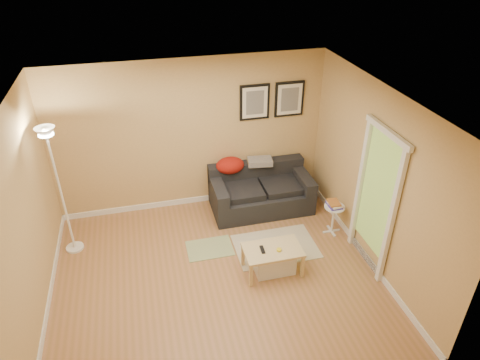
% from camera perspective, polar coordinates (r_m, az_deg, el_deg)
% --- Properties ---
extents(floor, '(4.50, 4.50, 0.00)m').
position_cam_1_polar(floor, '(6.23, -3.08, -12.93)').
color(floor, '#A46E46').
rests_on(floor, ground).
extents(ceiling, '(4.50, 4.50, 0.00)m').
position_cam_1_polar(ceiling, '(4.80, -3.95, 9.95)').
color(ceiling, white).
rests_on(ceiling, wall_back).
extents(wall_back, '(4.50, 0.00, 4.50)m').
position_cam_1_polar(wall_back, '(7.14, -6.58, 5.80)').
color(wall_back, tan).
rests_on(wall_back, ground).
extents(wall_front, '(4.50, 0.00, 4.50)m').
position_cam_1_polar(wall_front, '(3.95, 2.49, -18.98)').
color(wall_front, tan).
rests_on(wall_front, ground).
extents(wall_left, '(0.00, 4.00, 4.00)m').
position_cam_1_polar(wall_left, '(5.55, -26.99, -5.85)').
color(wall_left, tan).
rests_on(wall_left, ground).
extents(wall_right, '(0.00, 4.00, 4.00)m').
position_cam_1_polar(wall_right, '(6.15, 17.56, 0.02)').
color(wall_right, tan).
rests_on(wall_right, ground).
extents(baseboard_back, '(4.50, 0.02, 0.10)m').
position_cam_1_polar(baseboard_back, '(7.74, -6.02, -2.61)').
color(baseboard_back, white).
rests_on(baseboard_back, ground).
extents(baseboard_left, '(0.02, 4.00, 0.10)m').
position_cam_1_polar(baseboard_left, '(6.32, -24.15, -14.98)').
color(baseboard_left, white).
rests_on(baseboard_left, ground).
extents(baseboard_right, '(0.02, 4.00, 0.10)m').
position_cam_1_polar(baseboard_right, '(6.85, 15.84, -8.98)').
color(baseboard_right, white).
rests_on(baseboard_right, ground).
extents(sofa, '(1.70, 0.90, 0.75)m').
position_cam_1_polar(sofa, '(7.38, 2.84, -1.30)').
color(sofa, black).
rests_on(sofa, ground).
extents(red_throw, '(0.48, 0.36, 0.28)m').
position_cam_1_polar(red_throw, '(7.30, -1.32, 1.96)').
color(red_throw, '#9D1E0E').
rests_on(red_throw, sofa).
extents(plaid_throw, '(0.45, 0.32, 0.10)m').
position_cam_1_polar(plaid_throw, '(7.41, 2.66, 2.48)').
color(plaid_throw, tan).
rests_on(plaid_throw, sofa).
extents(framed_print_left, '(0.50, 0.04, 0.60)m').
position_cam_1_polar(framed_print_left, '(7.12, 1.96, 10.30)').
color(framed_print_left, black).
rests_on(framed_print_left, wall_back).
extents(framed_print_right, '(0.50, 0.04, 0.60)m').
position_cam_1_polar(framed_print_right, '(7.30, 6.58, 10.65)').
color(framed_print_right, black).
rests_on(framed_print_right, wall_back).
extents(area_rug, '(1.25, 0.85, 0.01)m').
position_cam_1_polar(area_rug, '(6.76, 4.74, -8.78)').
color(area_rug, beige).
rests_on(area_rug, ground).
extents(green_runner, '(0.70, 0.50, 0.01)m').
position_cam_1_polar(green_runner, '(6.71, -4.05, -9.05)').
color(green_runner, '#668C4C').
rests_on(green_runner, ground).
extents(coffee_table, '(0.88, 0.62, 0.41)m').
position_cam_1_polar(coffee_table, '(6.22, 4.30, -10.57)').
color(coffee_table, '#D1BB7F').
rests_on(coffee_table, ground).
extents(remote_control, '(0.06, 0.16, 0.02)m').
position_cam_1_polar(remote_control, '(6.05, 2.99, -9.22)').
color(remote_control, black).
rests_on(remote_control, coffee_table).
extents(tape_roll, '(0.07, 0.07, 0.03)m').
position_cam_1_polar(tape_roll, '(6.05, 5.21, -9.24)').
color(tape_roll, yellow).
rests_on(tape_roll, coffee_table).
extents(storage_bin, '(0.58, 0.42, 0.36)m').
position_cam_1_polar(storage_bin, '(6.26, 4.49, -10.51)').
color(storage_bin, white).
rests_on(storage_bin, ground).
extents(side_table, '(0.33, 0.33, 0.50)m').
position_cam_1_polar(side_table, '(7.04, 12.26, -5.13)').
color(side_table, white).
rests_on(side_table, ground).
extents(book_stack, '(0.22, 0.28, 0.08)m').
position_cam_1_polar(book_stack, '(6.89, 12.43, -3.11)').
color(book_stack, '#42339B').
rests_on(book_stack, side_table).
extents(floor_lamp, '(0.27, 0.27, 2.04)m').
position_cam_1_polar(floor_lamp, '(6.64, -22.63, -1.98)').
color(floor_lamp, white).
rests_on(floor_lamp, ground).
extents(doorway, '(0.12, 1.01, 2.13)m').
position_cam_1_polar(doorway, '(6.16, 17.44, -2.93)').
color(doorway, white).
rests_on(doorway, ground).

